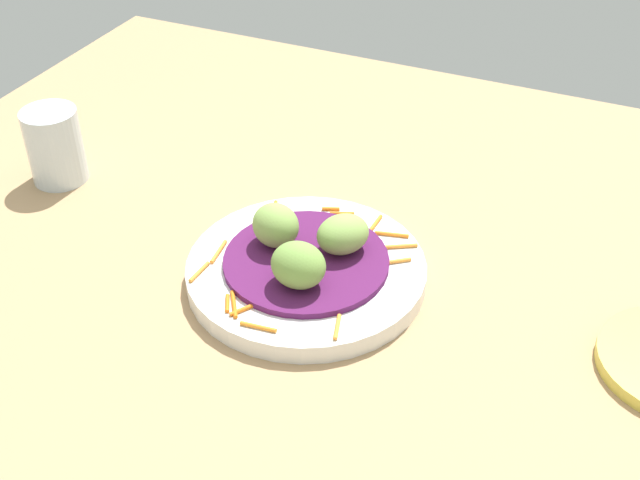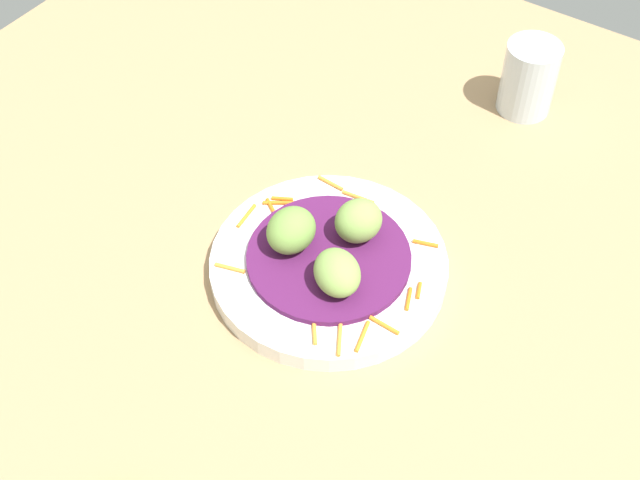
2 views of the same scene
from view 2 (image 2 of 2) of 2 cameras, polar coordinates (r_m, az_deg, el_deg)
name	(u,v)px [view 2 (image 2 of 2)]	position (r cm, az deg, el deg)	size (l,w,h in cm)	color
table_surface	(298,262)	(90.16, -1.45, -1.47)	(110.00, 110.00, 2.00)	tan
main_plate	(329,266)	(87.26, 0.58, -1.69)	(23.80, 23.80, 2.00)	white
cabbage_bed	(329,257)	(86.23, 0.58, -1.13)	(16.40, 16.40, 0.67)	#51194C
carrot_garnish	(328,255)	(86.56, 0.50, -1.01)	(18.53, 21.02, 0.40)	orange
guac_scoop_left	(337,273)	(82.08, 1.13, -2.15)	(4.36, 5.39, 3.86)	#84A851
guac_scoop_center	(358,221)	(86.07, 2.53, 1.27)	(4.90, 4.38, 4.45)	#84A851
guac_scoop_right	(292,230)	(85.17, -1.88, 0.63)	(5.30, 4.59, 4.45)	#759E47
water_glass	(529,78)	(106.01, 13.51, 10.28)	(6.38, 6.38, 8.83)	silver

